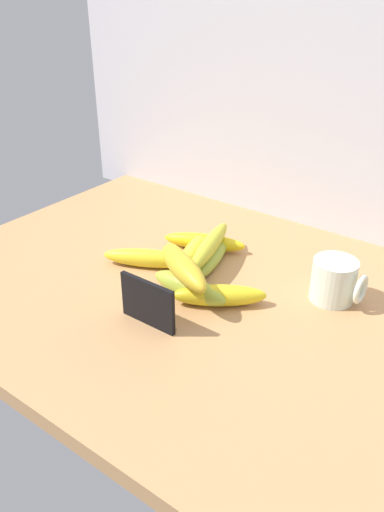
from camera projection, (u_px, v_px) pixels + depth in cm
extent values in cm
cube|color=tan|center=(202.00, 297.00, 96.12)|extent=(110.00, 76.00, 3.00)
cube|color=silver|center=(311.00, 83.00, 107.27)|extent=(130.00, 2.00, 70.00)
cube|color=black|center=(148.00, 303.00, 84.41)|extent=(11.00, 0.80, 8.40)
cube|color=olive|center=(152.00, 320.00, 86.87)|extent=(9.90, 1.20, 0.60)
cylinder|color=silver|center=(334.00, 280.00, 91.20)|extent=(8.01, 8.01, 7.89)
torus|color=silver|center=(361.00, 289.00, 88.59)|extent=(1.00, 5.42, 5.42)
ellipsoid|color=#9FB336|center=(189.00, 288.00, 92.39)|extent=(15.85, 4.38, 4.29)
ellipsoid|color=yellow|center=(204.00, 242.00, 108.90)|extent=(17.84, 9.97, 3.62)
ellipsoid|color=#98B239|center=(211.00, 259.00, 102.53)|extent=(7.03, 16.82, 3.30)
ellipsoid|color=yellow|center=(194.00, 252.00, 104.64)|extent=(8.42, 15.68, 3.97)
ellipsoid|color=yellow|center=(148.00, 258.00, 102.50)|extent=(18.06, 11.70, 3.77)
ellipsoid|color=yellow|center=(219.00, 295.00, 90.42)|extent=(15.94, 13.17, 3.96)
ellipsoid|color=yellow|center=(181.00, 260.00, 102.15)|extent=(14.63, 10.63, 3.30)
ellipsoid|color=gold|center=(183.00, 268.00, 90.10)|extent=(16.73, 11.78, 4.36)
ellipsoid|color=gold|center=(210.00, 246.00, 100.76)|extent=(9.05, 21.02, 3.28)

